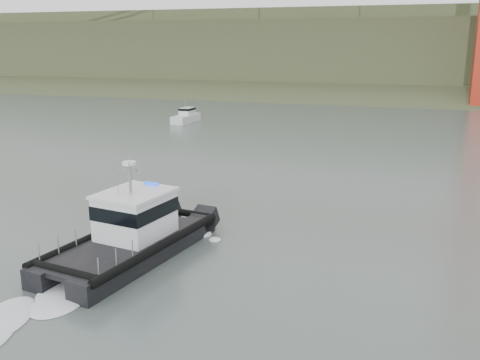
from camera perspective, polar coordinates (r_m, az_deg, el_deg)
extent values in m
plane|color=#495752|center=(24.82, -3.46, -10.39)|extent=(400.00, 400.00, 0.00)
cube|color=#374326|center=(113.67, 14.18, 8.77)|extent=(500.00, 44.72, 16.25)
cube|color=#374326|center=(141.19, 15.26, 12.17)|extent=(500.00, 70.00, 18.00)
cube|color=#374326|center=(166.09, 15.93, 14.13)|extent=(500.00, 60.00, 16.00)
cube|color=black|center=(28.24, -13.56, -6.75)|extent=(2.77, 10.40, 1.13)
cube|color=black|center=(26.74, -9.37, -7.76)|extent=(2.77, 10.40, 1.13)
cube|color=black|center=(26.97, -12.19, -6.67)|extent=(5.07, 9.39, 0.23)
cube|color=white|center=(27.26, -11.08, -3.72)|extent=(3.30, 3.77, 2.16)
cube|color=black|center=(27.14, -11.12, -2.94)|extent=(3.36, 3.83, 0.70)
cube|color=white|center=(26.93, -11.20, -1.38)|extent=(3.51, 3.98, 0.15)
cylinder|color=gray|center=(26.52, -11.66, 0.07)|extent=(0.15, 0.15, 1.69)
cylinder|color=white|center=(26.34, -11.74, 1.76)|extent=(0.66, 0.66, 0.17)
cube|color=silver|center=(72.60, -5.81, 6.50)|extent=(2.11, 5.59, 1.10)
cube|color=silver|center=(72.88, -5.66, 7.26)|extent=(1.58, 2.27, 1.10)
cube|color=black|center=(72.84, -5.67, 7.55)|extent=(1.62, 2.32, 0.32)
cylinder|color=gray|center=(72.36, -5.85, 8.01)|extent=(0.07, 0.07, 1.10)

